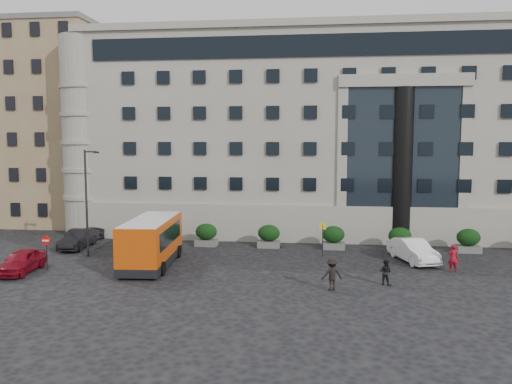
# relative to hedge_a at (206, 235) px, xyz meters

# --- Properties ---
(ground) EXTENTS (120.00, 120.00, 0.00)m
(ground) POSITION_rel_hedge_a_xyz_m (4.00, -7.80, -0.93)
(ground) COLOR black
(ground) RESTS_ON ground
(civic_building) EXTENTS (44.00, 24.00, 18.00)m
(civic_building) POSITION_rel_hedge_a_xyz_m (10.00, 14.20, 8.07)
(civic_building) COLOR gray
(civic_building) RESTS_ON ground
(entrance_column) EXTENTS (1.80, 1.80, 13.00)m
(entrance_column) POSITION_rel_hedge_a_xyz_m (16.00, 2.50, 5.57)
(entrance_column) COLOR black
(entrance_column) RESTS_ON ground
(apartment_near) EXTENTS (14.00, 14.00, 20.00)m
(apartment_near) POSITION_rel_hedge_a_xyz_m (-20.00, 12.20, 9.07)
(apartment_near) COLOR #896E50
(apartment_near) RESTS_ON ground
(apartment_far) EXTENTS (13.00, 13.00, 22.00)m
(apartment_far) POSITION_rel_hedge_a_xyz_m (-23.00, 30.20, 10.07)
(apartment_far) COLOR #7D6048
(apartment_far) RESTS_ON ground
(hedge_a) EXTENTS (1.80, 1.26, 1.84)m
(hedge_a) POSITION_rel_hedge_a_xyz_m (0.00, 0.00, 0.00)
(hedge_a) COLOR #51514F
(hedge_a) RESTS_ON ground
(hedge_b) EXTENTS (1.80, 1.26, 1.84)m
(hedge_b) POSITION_rel_hedge_a_xyz_m (5.20, 0.00, 0.00)
(hedge_b) COLOR #51514F
(hedge_b) RESTS_ON ground
(hedge_c) EXTENTS (1.80, 1.26, 1.84)m
(hedge_c) POSITION_rel_hedge_a_xyz_m (10.40, 0.00, 0.00)
(hedge_c) COLOR #51514F
(hedge_c) RESTS_ON ground
(hedge_d) EXTENTS (1.80, 1.26, 1.84)m
(hedge_d) POSITION_rel_hedge_a_xyz_m (15.60, 0.00, 0.00)
(hedge_d) COLOR #51514F
(hedge_d) RESTS_ON ground
(hedge_e) EXTENTS (1.80, 1.26, 1.84)m
(hedge_e) POSITION_rel_hedge_a_xyz_m (20.80, 0.00, 0.00)
(hedge_e) COLOR #51514F
(hedge_e) RESTS_ON ground
(street_lamp) EXTENTS (1.16, 0.18, 8.00)m
(street_lamp) POSITION_rel_hedge_a_xyz_m (-7.94, -4.80, 3.44)
(street_lamp) COLOR #262628
(street_lamp) RESTS_ON ground
(bus_stop_sign) EXTENTS (0.50, 0.08, 2.52)m
(bus_stop_sign) POSITION_rel_hedge_a_xyz_m (9.50, -2.80, 0.80)
(bus_stop_sign) COLOR #262628
(bus_stop_sign) RESTS_ON ground
(no_entry_sign) EXTENTS (0.64, 0.16, 2.32)m
(no_entry_sign) POSITION_rel_hedge_a_xyz_m (-9.00, -8.84, 0.72)
(no_entry_sign) COLOR #262628
(no_entry_sign) RESTS_ON ground
(minibus) EXTENTS (3.34, 8.04, 3.29)m
(minibus) POSITION_rel_hedge_a_xyz_m (-2.34, -6.94, 0.88)
(minibus) COLOR #C04209
(minibus) RESTS_ON ground
(red_truck) EXTENTS (3.17, 5.25, 2.64)m
(red_truck) POSITION_rel_hedge_a_xyz_m (-13.58, 10.56, 0.42)
(red_truck) COLOR maroon
(red_truck) RESTS_ON ground
(parked_car_a) EXTENTS (2.09, 4.52, 1.50)m
(parked_car_a) POSITION_rel_hedge_a_xyz_m (-10.30, -9.68, -0.18)
(parked_car_a) COLOR maroon
(parked_car_a) RESTS_ON ground
(parked_car_b) EXTENTS (1.73, 4.60, 1.50)m
(parked_car_b) POSITION_rel_hedge_a_xyz_m (-10.08, -2.14, -0.18)
(parked_car_b) COLOR black
(parked_car_b) RESTS_ON ground
(parked_car_c) EXTENTS (2.33, 5.39, 1.54)m
(parked_car_c) POSITION_rel_hedge_a_xyz_m (-10.73, 3.55, -0.16)
(parked_car_c) COLOR black
(parked_car_c) RESTS_ON ground
(parked_car_d) EXTENTS (2.74, 4.95, 1.31)m
(parked_car_d) POSITION_rel_hedge_a_xyz_m (-13.00, 8.20, -0.27)
(parked_car_d) COLOR black
(parked_car_d) RESTS_ON ground
(white_taxi) EXTENTS (3.16, 5.26, 1.64)m
(white_taxi) POSITION_rel_hedge_a_xyz_m (15.93, -3.65, -0.11)
(white_taxi) COLOR white
(white_taxi) RESTS_ON ground
(pedestrian_a) EXTENTS (0.70, 0.48, 1.87)m
(pedestrian_a) POSITION_rel_hedge_a_xyz_m (18.00, -6.26, 0.01)
(pedestrian_a) COLOR maroon
(pedestrian_a) RESTS_ON ground
(pedestrian_b) EXTENTS (0.95, 0.88, 1.57)m
(pedestrian_b) POSITION_rel_hedge_a_xyz_m (13.14, -9.81, -0.14)
(pedestrian_b) COLOR black
(pedestrian_b) RESTS_ON ground
(pedestrian_c) EXTENTS (1.37, 1.02, 1.88)m
(pedestrian_c) POSITION_rel_hedge_a_xyz_m (9.90, -11.29, 0.01)
(pedestrian_c) COLOR black
(pedestrian_c) RESTS_ON ground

